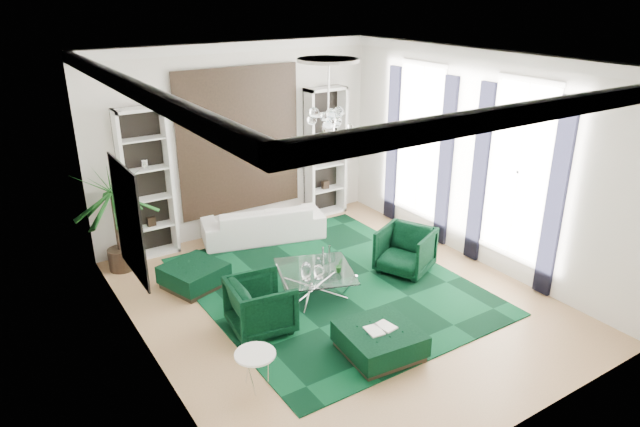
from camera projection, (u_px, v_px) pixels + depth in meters
floor at (337, 300)px, 9.30m from camera, size 6.00×7.00×0.02m
ceiling at (340, 59)px, 7.89m from camera, size 6.00×7.00×0.02m
wall_back at (238, 140)px, 11.33m from camera, size 6.00×0.02×3.80m
wall_front at (532, 284)px, 5.86m from camera, size 6.00×0.02×3.80m
wall_left at (139, 233)px, 7.08m from camera, size 0.02×7.00×3.80m
wall_right at (478, 159)px, 10.12m from camera, size 0.02×7.00×3.80m
crown_molding at (340, 67)px, 7.93m from camera, size 6.00×7.00×0.18m
ceiling_medallion at (328, 60)px, 8.14m from camera, size 0.90×0.90×0.05m
tapestry at (239, 141)px, 11.29m from camera, size 2.50×0.06×2.80m
shelving_left at (147, 184)px, 10.38m from camera, size 0.90×0.38×2.80m
shelving_right at (325, 153)px, 12.35m from camera, size 0.90×0.38×2.80m
painting at (129, 221)px, 7.58m from camera, size 0.04×1.30×1.60m
window_near at (518, 172)px, 9.40m from camera, size 0.03×1.10×2.90m
curtain_near_a at (556, 200)px, 8.87m from camera, size 0.07×0.30×3.25m
curtain_near_b at (479, 175)px, 10.09m from camera, size 0.07×0.30×3.25m
window_far at (420, 141)px, 11.27m from camera, size 0.03×1.10×2.90m
curtain_far_a at (445, 163)px, 10.74m from camera, size 0.07×0.30×3.25m
curtain_far_b at (392, 145)px, 11.96m from camera, size 0.07×0.30×3.25m
rug at (329, 285)px, 9.73m from camera, size 4.20×5.00×0.02m
sofa at (263, 222)px, 11.42m from camera, size 2.55×1.52×0.70m
armchair_left at (261, 305)px, 8.34m from camera, size 0.99×0.97×0.81m
armchair_right at (405, 250)px, 10.07m from camera, size 1.18×1.17×0.81m
coffee_table at (315, 282)px, 9.42m from camera, size 1.54×1.54×0.41m
ottoman_side at (194, 276)px, 9.63m from camera, size 1.14×1.14×0.40m
ottoman_front at (379, 341)px, 7.85m from camera, size 1.09×1.09×0.40m
book at (380, 328)px, 7.77m from camera, size 0.42×0.28×0.03m
side_table at (256, 371)px, 7.17m from camera, size 0.66×0.66×0.50m
palm at (114, 207)px, 9.85m from camera, size 1.71×1.71×2.40m
chandelier at (328, 129)px, 8.16m from camera, size 1.01×1.01×0.72m
table_plant at (339, 265)px, 9.26m from camera, size 0.17×0.15×0.24m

